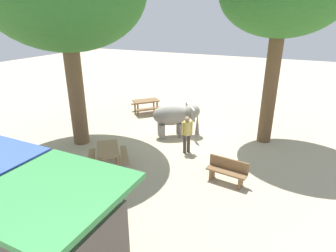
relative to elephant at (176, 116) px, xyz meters
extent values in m
plane|color=#BAA88C|center=(-0.19, -0.43, -1.02)|extent=(60.00, 60.00, 0.00)
cylinder|color=gray|center=(-0.05, -0.33, -0.68)|extent=(0.29, 0.29, 0.68)
cylinder|color=gray|center=(-0.32, 0.06, -0.68)|extent=(0.29, 0.29, 0.68)
cylinder|color=gray|center=(0.71, 0.22, -0.68)|extent=(0.29, 0.29, 0.68)
cylinder|color=gray|center=(0.44, 0.60, -0.68)|extent=(0.29, 0.29, 0.68)
ellipsoid|color=gray|center=(0.19, 0.14, 0.07)|extent=(1.88, 1.69, 1.02)
sphere|color=gray|center=(-0.66, -0.47, 0.20)|extent=(0.72, 0.72, 0.72)
cone|color=gray|center=(-0.88, -0.63, -0.45)|extent=(0.23, 0.23, 1.14)
cube|color=gray|center=(-0.29, -0.80, 0.20)|extent=(0.42, 0.53, 0.54)
cube|color=gray|center=(-0.85, -0.02, 0.20)|extent=(0.42, 0.53, 0.54)
cylinder|color=#3F3833|center=(-1.10, 1.52, -0.61)|extent=(0.14, 0.14, 0.82)
cylinder|color=#3F3833|center=(-1.23, 1.39, -0.61)|extent=(0.14, 0.14, 0.82)
cylinder|color=tan|center=(-1.17, 1.46, 0.09)|extent=(0.32, 0.32, 0.58)
sphere|color=tan|center=(-1.17, 1.46, 0.49)|extent=(0.22, 0.22, 0.22)
cylinder|color=tan|center=(-1.02, 1.61, 0.11)|extent=(0.09, 0.09, 0.55)
cylinder|color=tan|center=(-1.31, 1.30, 0.11)|extent=(0.09, 0.09, 0.55)
cylinder|color=brown|center=(-3.96, -1.27, 1.49)|extent=(0.61, 0.61, 5.01)
cylinder|color=brown|center=(3.60, 2.59, 1.29)|extent=(0.69, 0.69, 4.61)
cube|color=brown|center=(-3.32, 3.09, -0.57)|extent=(1.44, 0.56, 0.06)
cube|color=brown|center=(-3.34, 2.92, -0.34)|extent=(1.40, 0.22, 0.40)
cube|color=brown|center=(-3.84, 3.15, -0.81)|extent=(0.12, 0.37, 0.42)
cube|color=brown|center=(-2.79, 3.03, -0.81)|extent=(0.12, 0.37, 0.42)
cube|color=brown|center=(3.05, -2.44, -0.27)|extent=(1.60, 1.65, 0.06)
cylinder|color=brown|center=(2.88, -3.10, -0.66)|extent=(0.10, 0.10, 0.72)
cylinder|color=brown|center=(2.41, -2.67, -0.66)|extent=(0.10, 0.10, 0.72)
cylinder|color=brown|center=(3.69, -2.22, -0.66)|extent=(0.10, 0.10, 0.72)
cylinder|color=brown|center=(3.22, -1.79, -0.66)|extent=(0.10, 0.10, 0.72)
cube|color=brown|center=(3.51, -2.86, -0.58)|extent=(1.19, 1.27, 0.05)
cube|color=brown|center=(2.59, -2.02, -0.58)|extent=(1.19, 1.27, 0.05)
cube|color=#9E7A51|center=(1.10, 3.88, -0.27)|extent=(1.56, 1.67, 0.06)
cylinder|color=#9E7A51|center=(0.47, 4.15, -0.66)|extent=(0.10, 0.10, 0.72)
cylinder|color=#9E7A51|center=(0.97, 4.55, -0.66)|extent=(0.10, 0.10, 0.72)
cylinder|color=#9E7A51|center=(1.22, 3.21, -0.66)|extent=(0.10, 0.10, 0.72)
cylinder|color=#9E7A51|center=(1.72, 3.61, -0.66)|extent=(0.10, 0.10, 0.72)
cube|color=#9E7A51|center=(0.61, 3.50, -0.58)|extent=(1.12, 1.32, 0.05)
cube|color=#9E7A51|center=(1.58, 4.27, -0.58)|extent=(1.12, 1.32, 0.05)
cube|color=#388C47|center=(-1.38, 8.62, 1.44)|extent=(2.50, 2.50, 0.12)
cylinder|color=gray|center=(-0.48, 7.81, 0.18)|extent=(0.10, 0.10, 2.40)
cylinder|color=gray|center=(-2.28, 7.81, 0.18)|extent=(0.10, 0.10, 2.40)
cylinder|color=gray|center=(0.32, 7.81, 0.18)|extent=(0.10, 0.10, 2.40)
camera|label=1|loc=(-5.19, 11.67, 4.44)|focal=30.34mm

